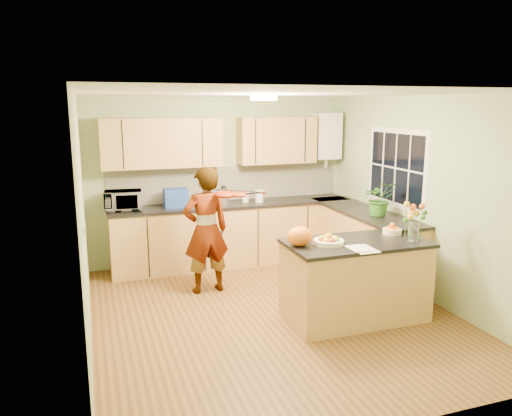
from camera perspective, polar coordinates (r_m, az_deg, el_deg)
name	(u,v)px	position (r m, az deg, el deg)	size (l,w,h in m)	color
floor	(272,313)	(5.94, 1.82, -11.95)	(4.50, 4.50, 0.00)	brown
ceiling	(273,93)	(5.44, 1.99, 12.95)	(4.00, 4.50, 0.02)	silver
wall_back	(221,180)	(7.67, -4.07, 3.20)	(4.00, 0.02, 2.50)	#93A676
wall_front	(387,271)	(3.61, 14.73, -6.96)	(4.00, 0.02, 2.50)	#93A676
wall_left	(83,222)	(5.21, -19.16, -1.50)	(0.02, 4.50, 2.50)	#93A676
wall_right	(423,198)	(6.52, 18.56, 1.11)	(0.02, 4.50, 2.50)	#93A676
back_counter	(233,233)	(7.57, -2.66, -2.93)	(3.64, 0.62, 0.94)	#AF8446
right_counter	(363,243)	(7.21, 12.18, -3.92)	(0.62, 2.24, 0.94)	#AF8446
splashback	(227,183)	(7.69, -3.31, 2.85)	(3.60, 0.02, 0.52)	white
upper_cabinets	(211,142)	(7.39, -5.12, 7.54)	(3.20, 0.34, 0.70)	#AF8446
boiler	(326,136)	(8.05, 8.06, 8.15)	(0.40, 0.30, 0.86)	white
window_right	(396,168)	(6.96, 15.69, 4.41)	(0.01, 1.30, 1.05)	white
light_switch	(85,231)	(4.61, -19.00, -2.51)	(0.02, 0.09, 0.09)	white
ceiling_lamp	(264,98)	(5.72, 0.89, 12.50)	(0.30, 0.30, 0.07)	#FFEABF
peninsula_island	(355,280)	(5.76, 11.29, -8.09)	(1.58, 0.81, 0.90)	#AF8446
fruit_dish	(329,240)	(5.45, 8.30, -3.63)	(0.33, 0.33, 0.12)	#F5E8C4
orange_bowl	(392,230)	(6.02, 15.31, -2.40)	(0.21, 0.21, 0.13)	#F5E8C4
flower_vase	(415,212)	(5.73, 17.70, -0.45)	(0.27, 0.27, 0.49)	silver
orange_bag	(300,236)	(5.34, 5.02, -3.23)	(0.28, 0.23, 0.21)	orange
papers	(363,249)	(5.33, 12.16, -4.60)	(0.24, 0.32, 0.01)	white
violinist	(206,230)	(6.38, -5.74, -2.55)	(0.60, 0.39, 1.63)	tan
violin	(225,194)	(6.12, -3.54, 1.56)	(0.66, 0.27, 0.13)	#4B0D04
microwave	(123,201)	(7.16, -14.94, 0.82)	(0.50, 0.34, 0.28)	white
blue_box	(176,198)	(7.24, -9.17, 1.15)	(0.33, 0.25, 0.27)	navy
kettle	(224,195)	(7.40, -3.71, 1.48)	(0.17, 0.17, 0.32)	#BBBBC0
jar_cream	(245,197)	(7.52, -1.24, 1.26)	(0.10, 0.10, 0.16)	#F5E8C4
jar_white	(259,196)	(7.50, 0.37, 1.37)	(0.12, 0.12, 0.19)	white
potted_plant	(380,198)	(6.77, 13.96, 1.07)	(0.42, 0.36, 0.47)	#336C24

